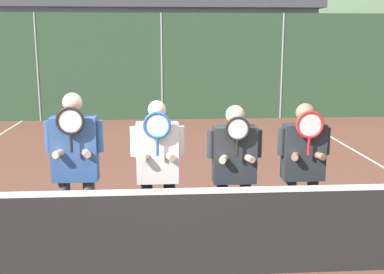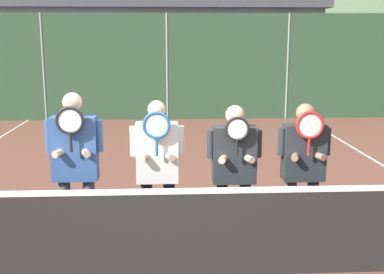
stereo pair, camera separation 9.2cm
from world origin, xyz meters
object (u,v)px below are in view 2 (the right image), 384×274
Objects in this scene: car_center at (225,78)px; player_leftmost at (75,161)px; car_left_of_center at (99,80)px; car_right_of_center at (354,78)px; player_rightmost at (304,163)px; player_center_left at (157,165)px; player_center_right at (234,165)px.

player_leftmost is at bearing -104.08° from car_center.
car_left_of_center is at bearing 179.02° from car_center.
car_left_of_center is at bearing 177.87° from car_right_of_center.
car_center is at bearing 75.92° from player_leftmost.
player_rightmost is 12.54m from car_center.
player_rightmost is 13.38m from car_right_of_center.
car_center is at bearing 87.26° from player_rightmost.
car_right_of_center reaches higher than player_rightmost.
player_center_left reaches higher than player_center_right.
player_rightmost is 0.40× the size of car_right_of_center.
player_center_right is 0.42× the size of car_left_of_center.
player_center_right is at bearing -75.61° from car_left_of_center.
car_right_of_center is (5.35, 12.26, -0.09)m from player_rightmost.
player_leftmost is 12.80m from car_left_of_center.
car_center is at bearing 176.75° from car_right_of_center.
car_right_of_center is (4.75, -0.27, 0.01)m from car_center.
car_center is (2.27, 12.60, -0.11)m from player_center_left.
car_left_of_center is (-3.25, 12.65, -0.13)m from player_center_right.
player_rightmost is (2.57, 0.10, -0.08)m from player_leftmost.
car_center is (0.60, 12.53, -0.10)m from player_rightmost.
car_right_of_center reaches higher than car_center.
player_leftmost is 0.46× the size of car_center.
car_left_of_center reaches higher than player_rightmost.
player_rightmost is at bearing -113.58° from car_right_of_center.
car_left_of_center reaches higher than player_center_right.
car_left_of_center is at bearing 104.39° from player_center_right.
car_center is 0.94× the size of car_right_of_center.
player_center_right is 13.06m from car_left_of_center.
player_leftmost is 1.76m from player_center_right.
player_leftmost reaches higher than player_center_right.
player_leftmost is 0.90m from player_center_left.
car_left_of_center is 1.02× the size of car_center.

